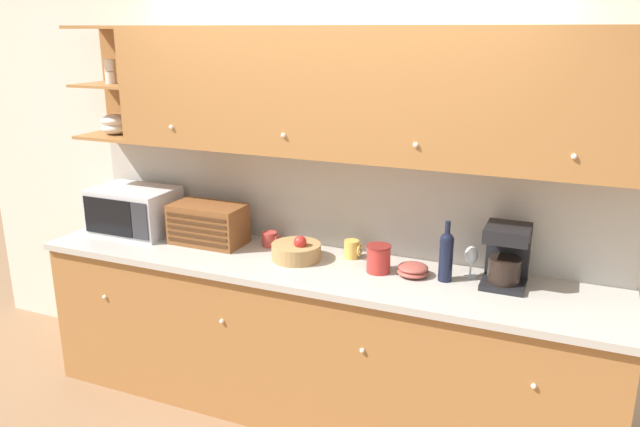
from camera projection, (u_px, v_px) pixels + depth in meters
name	position (u px, v px, depth m)	size (l,w,h in m)	color
ground_plane	(334.00, 382.00, 4.15)	(24.00, 24.00, 0.00)	#896647
wall_back	(337.00, 192.00, 3.81)	(5.79, 0.06, 2.60)	beige
counter_unit	(313.00, 338.00, 3.73)	(3.41, 0.68, 0.96)	#A36B38
backsplash_panel	(334.00, 199.00, 3.79)	(3.39, 0.01, 0.61)	#B7B2A8
upper_cabinets	(352.00, 93.00, 3.38)	(3.39, 0.38, 0.71)	#A36B38
microwave	(134.00, 210.00, 4.11)	(0.53, 0.38, 0.30)	silver
bread_box	(208.00, 224.00, 3.90)	(0.46, 0.26, 0.25)	brown
mug	(270.00, 239.00, 3.88)	(0.11, 0.09, 0.09)	#B73D38
fruit_basket	(296.00, 251.00, 3.65)	(0.29, 0.29, 0.16)	#A87F4C
mug_blue_second	(352.00, 249.00, 3.67)	(0.10, 0.09, 0.11)	gold
storage_canister	(378.00, 259.00, 3.45)	(0.14, 0.14, 0.16)	#B22D28
bowl_stack_on_counter	(413.00, 270.00, 3.41)	(0.18, 0.18, 0.07)	#9E473D
wine_bottle	(446.00, 254.00, 3.32)	(0.07, 0.07, 0.33)	black
wine_glass	(471.00, 256.00, 3.38)	(0.07, 0.07, 0.17)	silver
coffee_maker	(506.00, 255.00, 3.26)	(0.22, 0.24, 0.33)	black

